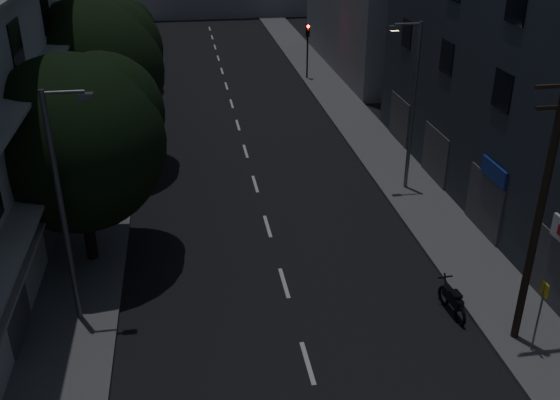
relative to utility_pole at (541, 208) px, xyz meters
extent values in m
plane|color=black|center=(-6.91, 18.45, -4.87)|extent=(160.00, 160.00, 0.00)
cube|color=#565659|center=(-14.41, 18.45, -4.79)|extent=(3.00, 90.00, 0.15)
cube|color=#565659|center=(0.59, 18.45, -4.79)|extent=(3.00, 90.00, 0.15)
cube|color=beige|center=(-6.91, -0.05, -4.86)|extent=(0.15, 2.00, 0.01)
cube|color=beige|center=(-6.91, 4.45, -4.86)|extent=(0.15, 2.00, 0.01)
cube|color=beige|center=(-6.91, 8.95, -4.86)|extent=(0.15, 2.00, 0.01)
cube|color=beige|center=(-6.91, 13.45, -4.86)|extent=(0.15, 2.00, 0.01)
cube|color=beige|center=(-6.91, 17.95, -4.86)|extent=(0.15, 2.00, 0.01)
cube|color=beige|center=(-6.91, 22.45, -4.86)|extent=(0.15, 2.00, 0.01)
cube|color=beige|center=(-6.91, 26.95, -4.86)|extent=(0.15, 2.00, 0.01)
cube|color=beige|center=(-6.91, 31.45, -4.86)|extent=(0.15, 2.00, 0.01)
cube|color=beige|center=(-6.91, 35.95, -4.86)|extent=(0.15, 2.00, 0.01)
cube|color=beige|center=(-6.91, 40.45, -4.86)|extent=(0.15, 2.00, 0.01)
cube|color=beige|center=(-6.91, 44.95, -4.86)|extent=(0.15, 2.00, 0.01)
cube|color=beige|center=(-6.91, 49.45, -4.86)|extent=(0.15, 2.00, 0.01)
cube|color=beige|center=(-6.91, 53.95, -4.86)|extent=(0.15, 2.00, 0.01)
cube|color=black|center=(-15.89, 2.45, -2.87)|extent=(0.06, 1.60, 1.60)
cube|color=black|center=(-15.89, 8.45, -2.87)|extent=(0.06, 1.60, 1.60)
cube|color=black|center=(-15.89, 14.45, -2.87)|extent=(0.06, 1.60, 1.60)
cube|color=black|center=(-15.89, 20.45, -2.87)|extent=(0.06, 1.60, 1.60)
cube|color=black|center=(-15.89, 26.45, -2.87)|extent=(0.06, 1.60, 1.60)
cube|color=black|center=(-15.89, 8.45, 0.33)|extent=(0.06, 1.60, 1.60)
cube|color=black|center=(-15.89, 14.45, 0.33)|extent=(0.06, 1.60, 1.60)
cube|color=black|center=(-15.89, 20.45, 0.33)|extent=(0.06, 1.60, 1.60)
cube|color=black|center=(-15.89, 26.45, 0.33)|extent=(0.06, 1.60, 1.60)
cube|color=black|center=(-15.89, 8.45, 3.53)|extent=(0.06, 1.60, 1.60)
cube|color=black|center=(-15.89, 14.45, 3.53)|extent=(0.06, 1.60, 1.60)
cube|color=gray|center=(-15.41, 11.45, -0.87)|extent=(1.00, 32.40, 0.12)
cube|color=gray|center=(-15.41, 11.45, 2.33)|extent=(1.00, 32.40, 0.12)
cube|color=gray|center=(-15.51, 11.45, -1.77)|extent=(0.80, 32.40, 0.12)
cube|color=#424247|center=(-15.88, 2.45, -3.47)|extent=(0.06, 2.40, 2.40)
cube|color=#424247|center=(-15.88, 8.45, -3.47)|extent=(0.06, 2.40, 2.40)
cube|color=#424247|center=(-15.88, 14.45, -3.47)|extent=(0.06, 2.40, 2.40)
cube|color=#424247|center=(-15.88, 20.45, -3.47)|extent=(0.06, 2.40, 2.40)
cube|color=#424247|center=(-15.88, 26.45, -3.47)|extent=(0.06, 2.40, 2.40)
cube|color=black|center=(2.07, 6.95, 1.43)|extent=(0.06, 1.40, 1.50)
cube|color=black|center=(2.07, 12.45, 1.43)|extent=(0.06, 1.40, 1.50)
cube|color=black|center=(2.07, 17.95, 1.43)|extent=(0.06, 1.40, 1.50)
cube|color=black|center=(2.07, 6.95, 4.73)|extent=(0.06, 1.40, 1.50)
cube|color=#424247|center=(2.06, 1.45, -3.47)|extent=(0.06, 3.00, 2.60)
cube|color=#424247|center=(2.06, 6.95, -3.47)|extent=(0.06, 3.00, 2.60)
cube|color=#424247|center=(2.06, 12.45, -3.47)|extent=(0.06, 3.00, 2.60)
cube|color=#424247|center=(2.06, 17.95, -3.47)|extent=(0.06, 3.00, 2.60)
cube|color=navy|center=(1.99, 6.45, -1.77)|extent=(0.12, 2.00, 0.70)
cylinder|color=black|center=(-14.18, 7.24, -2.52)|extent=(0.44, 0.44, 4.39)
sphere|color=black|center=(-14.18, 7.24, 0.11)|extent=(6.58, 6.58, 6.58)
sphere|color=black|center=(-13.20, 8.06, 0.93)|extent=(4.61, 4.61, 4.61)
sphere|color=black|center=(-15.01, 6.58, 0.60)|extent=(4.28, 4.28, 4.28)
cylinder|color=black|center=(-14.55, 16.27, -2.37)|extent=(0.44, 0.44, 4.70)
sphere|color=black|center=(-14.55, 16.27, 0.45)|extent=(7.07, 7.07, 7.07)
sphere|color=black|center=(-13.48, 17.15, 1.33)|extent=(4.95, 4.95, 4.95)
sphere|color=black|center=(-15.43, 15.56, 0.98)|extent=(4.60, 4.60, 4.60)
cylinder|color=black|center=(-14.50, 30.58, -2.94)|extent=(0.44, 0.44, 3.55)
sphere|color=black|center=(-14.50, 30.58, -0.81)|extent=(5.30, 5.30, 5.30)
sphere|color=black|center=(-13.71, 31.24, -0.15)|extent=(3.71, 3.71, 3.71)
sphere|color=black|center=(-15.16, 30.05, -0.42)|extent=(3.44, 3.44, 3.44)
cylinder|color=black|center=(-0.51, 32.26, -3.12)|extent=(0.12, 0.12, 3.20)
cube|color=black|center=(-0.51, 32.26, -1.07)|extent=(0.28, 0.22, 0.90)
sphere|color=#FF0C05|center=(-0.51, 32.11, -0.74)|extent=(0.22, 0.22, 0.22)
sphere|color=#3F330C|center=(-0.51, 32.11, -1.04)|extent=(0.22, 0.22, 0.22)
sphere|color=black|center=(-0.51, 32.11, -1.34)|extent=(0.22, 0.22, 0.22)
cylinder|color=black|center=(-13.66, 32.60, -3.12)|extent=(0.12, 0.12, 3.20)
cube|color=black|center=(-13.66, 32.60, -1.07)|extent=(0.28, 0.22, 0.90)
sphere|color=black|center=(-13.66, 32.45, -0.74)|extent=(0.22, 0.22, 0.22)
sphere|color=#3F330C|center=(-13.66, 32.45, -1.04)|extent=(0.22, 0.22, 0.22)
sphere|color=#0CFF26|center=(-13.66, 32.45, -1.34)|extent=(0.22, 0.22, 0.22)
cylinder|color=#55595C|center=(-14.18, 3.27, -0.72)|extent=(0.18, 0.18, 8.00)
cylinder|color=#55595C|center=(-13.58, 3.27, 3.18)|extent=(1.20, 0.10, 0.10)
cube|color=#55595C|center=(-12.98, 3.27, 3.03)|extent=(0.45, 0.25, 0.18)
cube|color=#4C4C4C|center=(-12.98, 3.27, 2.93)|extent=(0.35, 0.18, 0.04)
cylinder|color=slate|center=(0.34, 11.66, -0.72)|extent=(0.18, 0.18, 8.00)
cylinder|color=slate|center=(-0.26, 11.66, 3.18)|extent=(1.20, 0.10, 0.10)
cube|color=slate|center=(-0.86, 11.66, 3.03)|extent=(0.45, 0.25, 0.18)
cube|color=#FFD88C|center=(-0.86, 11.66, 2.93)|extent=(0.35, 0.18, 0.04)
cylinder|color=#5B5D62|center=(-13.90, 22.50, -0.72)|extent=(0.18, 0.18, 8.00)
cylinder|color=black|center=(0.00, 0.00, -0.22)|extent=(0.24, 0.24, 9.00)
cylinder|color=#595B60|center=(0.20, -0.73, -3.47)|extent=(0.06, 0.06, 2.50)
cube|color=yellow|center=(0.20, -0.73, -2.42)|extent=(0.05, 0.35, 0.45)
torus|color=black|center=(-1.41, 1.11, -4.56)|extent=(0.16, 0.72, 0.72)
torus|color=black|center=(-1.50, 2.32, -4.56)|extent=(0.16, 0.72, 0.72)
cube|color=black|center=(-1.46, 1.72, -4.24)|extent=(0.33, 1.13, 0.35)
cube|color=black|center=(-1.45, 1.56, -3.98)|extent=(0.34, 0.48, 0.10)
cylinder|color=black|center=(-1.50, 2.27, -4.11)|extent=(0.09, 0.44, 0.85)
cube|color=black|center=(-1.51, 2.37, -3.81)|extent=(0.56, 0.08, 0.04)
camera|label=1|loc=(-10.15, -14.93, 8.33)|focal=40.00mm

